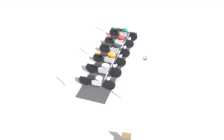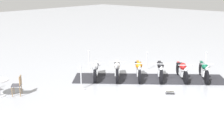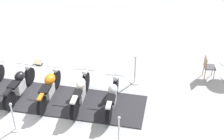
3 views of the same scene
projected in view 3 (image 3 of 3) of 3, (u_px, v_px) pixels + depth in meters
The scene contains 11 objects.
ground_plane at pixel (36, 98), 11.79m from camera, with size 80.00×80.00×0.00m, color #A8AAB2.
display_platform at pixel (36, 97), 11.78m from camera, with size 7.71×1.69×0.03m, color #28282D.
motorcycle_chrome at pixel (112, 97), 11.09m from camera, with size 1.68×1.49×0.96m.
motorcycle_cream at pixel (80, 92), 11.26m from camera, with size 1.78×1.54×1.03m.
motorcycle_copper at pixel (50, 87), 11.44m from camera, with size 1.74×1.47×0.96m.
motorcycle_black at pixel (20, 84), 11.63m from camera, with size 1.81×1.36×0.96m.
stanchion_left_front at pixel (119, 137), 9.72m from camera, with size 0.35×0.35×1.13m.
stanchion_left_mid at pixel (14, 120), 10.24m from camera, with size 0.28×0.28×1.07m.
stanchion_right_front at pixel (135, 75), 12.38m from camera, with size 0.36×0.36×1.14m.
info_placard at pixel (38, 63), 13.58m from camera, with size 0.40×0.43×0.19m.
cafe_chair_near_table at pixel (208, 66), 12.56m from camera, with size 0.57×0.57×0.89m.
Camera 3 is at (3.85, 8.84, 7.35)m, focal length 53.56 mm.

